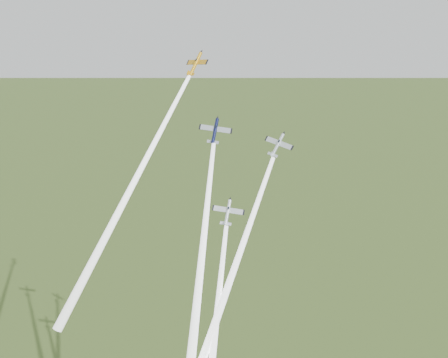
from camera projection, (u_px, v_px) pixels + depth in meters
plane_yellow at (196, 64)px, 140.82m from camera, size 9.44×8.80×8.25m
smoke_trail_yellow at (125, 199)px, 136.91m from camera, size 18.16×39.99×58.29m
plane_navy at (215, 131)px, 130.13m from camera, size 8.61×7.92×7.81m
smoke_trail_navy at (199, 282)px, 119.76m from camera, size 14.80×37.26×53.16m
plane_silver_right at (278, 145)px, 126.82m from camera, size 8.65×5.84×7.72m
smoke_trail_silver_right at (219, 312)px, 119.01m from camera, size 7.96×43.39×59.98m
plane_silver_low at (228, 212)px, 125.80m from camera, size 8.09×7.32×7.29m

